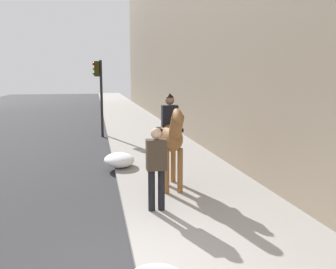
% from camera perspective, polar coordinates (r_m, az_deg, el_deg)
% --- Properties ---
extents(sidewalk_slab, '(120.00, 3.56, 0.12)m').
position_cam_1_polar(sidewalk_slab, '(5.93, 13.47, -18.89)').
color(sidewalk_slab, gray).
rests_on(sidewalk_slab, ground).
extents(mounted_horse_near, '(2.15, 0.61, 2.32)m').
position_cam_1_polar(mounted_horse_near, '(8.69, 0.42, -0.24)').
color(mounted_horse_near, brown).
rests_on(mounted_horse_near, sidewalk_slab).
extents(pedestrian_greeting, '(0.27, 0.40, 1.70)m').
position_cam_1_polar(pedestrian_greeting, '(7.28, -1.85, -4.61)').
color(pedestrian_greeting, black).
rests_on(pedestrian_greeting, sidewalk_slab).
extents(traffic_light_near_curb, '(0.20, 0.44, 3.60)m').
position_cam_1_polar(traffic_light_near_curb, '(17.31, -10.78, 7.56)').
color(traffic_light_near_curb, black).
rests_on(traffic_light_near_curb, ground).
extents(snow_pile_far, '(1.19, 0.91, 0.41)m').
position_cam_1_polar(snow_pile_far, '(11.14, -7.69, -3.98)').
color(snow_pile_far, white).
rests_on(snow_pile_far, sidewalk_slab).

